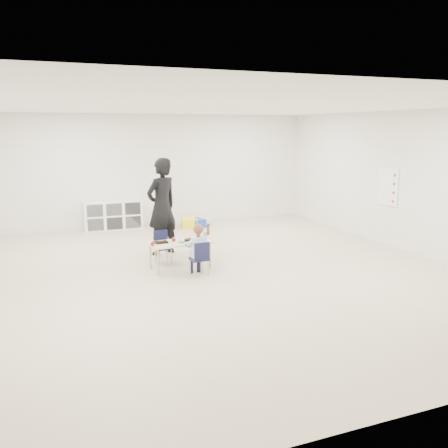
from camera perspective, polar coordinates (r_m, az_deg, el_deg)
name	(u,v)px	position (r m, az deg, el deg)	size (l,w,h in m)	color
room	(221,192)	(7.95, -0.37, 3.89)	(9.00, 9.02, 2.80)	beige
table	(180,255)	(8.40, -5.28, -3.74)	(1.12, 0.63, 0.50)	beige
chair_near	(199,258)	(8.00, -3.02, -4.14)	(0.29, 0.27, 0.59)	black
chair_far	(163,247)	(8.78, -7.34, -2.80)	(0.29, 0.27, 0.59)	black
child	(199,248)	(7.96, -3.03, -2.96)	(0.40, 0.40, 0.94)	#BCD3FF
lunch_tray_near	(186,240)	(8.41, -4.54, -1.90)	(0.22, 0.16, 0.03)	black
lunch_tray_far	(161,242)	(8.28, -7.60, -2.17)	(0.22, 0.16, 0.03)	black
milk_carton	(182,240)	(8.20, -5.10, -1.99)	(0.07, 0.07, 0.10)	white
bread_roll	(196,240)	(8.31, -3.40, -1.91)	(0.09, 0.09, 0.07)	tan
apple_near	(174,240)	(8.34, -6.07, -1.88)	(0.07, 0.07, 0.07)	maroon
apple_far	(152,244)	(8.10, -8.60, -2.36)	(0.07, 0.07, 0.07)	maroon
cubby_shelf	(113,215)	(11.94, -13.18, 1.03)	(1.40, 0.40, 0.70)	white
rules_poster	(388,186)	(10.54, 19.10, 4.30)	(0.02, 0.60, 0.80)	white
adult	(162,207)	(9.30, -7.49, 2.08)	(0.69, 0.45, 1.89)	black
bin_red	(165,226)	(11.68, -7.07, -0.23)	(0.32, 0.41, 0.20)	red
bin_yellow	(189,223)	(11.93, -4.24, 0.13)	(0.36, 0.46, 0.23)	yellow
bin_blue	(196,223)	(11.97, -3.34, 0.14)	(0.33, 0.42, 0.21)	#163BAB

